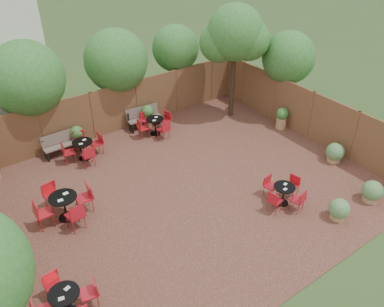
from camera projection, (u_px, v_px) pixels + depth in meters
ground at (187, 190)px, 13.52m from camera, size 80.00×80.00×0.00m
courtyard_paving at (187, 190)px, 13.52m from camera, size 12.00×10.00×0.02m
fence_back at (116, 109)px, 16.36m from camera, size 12.00×0.08×2.00m
fence_right at (310, 115)px, 15.91m from camera, size 0.08×10.00×2.00m
overhang_foliage at (84, 102)px, 13.02m from camera, size 15.71×10.88×2.75m
courtyard_tree at (235, 36)px, 16.08m from camera, size 2.54×2.44×4.84m
park_bench_left at (61, 144)px, 15.15m from camera, size 1.38×0.45×0.85m
park_bench_right at (144, 117)px, 16.90m from camera, size 1.47×0.63×0.88m
bistro_tables at (122, 186)px, 12.98m from camera, size 8.54×7.61×0.96m
planters at (115, 135)px, 15.48m from camera, size 11.33×4.05×1.09m
low_shrubs at (348, 181)px, 13.36m from camera, size 3.13×2.81×0.73m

